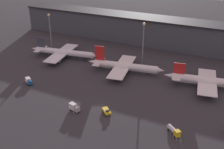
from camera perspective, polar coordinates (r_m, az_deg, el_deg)
The scene contains 11 objects.
ground at distance 132.62m, azimuth -2.34°, elevation -6.68°, with size 600.00×600.00×0.00m, color #2D2D33.
terminal_building at distance 210.43m, azimuth 10.25°, elevation 8.45°, with size 232.53×20.60×20.31m.
airplane_0 at distance 188.93m, azimuth -9.77°, elevation 4.39°, with size 48.36×36.26×12.91m.
airplane_1 at distance 165.58m, azimuth 2.57°, elevation 1.66°, with size 46.37×36.39×14.70m.
airplane_2 at distance 156.18m, azimuth 19.35°, elevation -1.36°, with size 48.99×33.22×12.24m.
service_vehicle_0 at distance 117.67m, azimuth 12.47°, elevation -11.06°, with size 6.64×6.15×3.19m.
service_vehicle_2 at distance 127.67m, azimuth -1.12°, elevation -7.44°, with size 5.83×5.68×2.54m.
service_vehicle_3 at distance 130.08m, azimuth -7.72°, elevation -6.59°, with size 5.88×3.60×3.64m.
service_vehicle_4 at distance 159.17m, azimuth -16.58°, elevation -1.23°, with size 5.91×4.86×3.24m.
lamp_post_0 at distance 204.93m, azimuth -12.53°, elevation 9.49°, with size 1.80×1.80×25.22m.
lamp_post_1 at distance 171.34m, azimuth 6.38°, elevation 7.19°, with size 1.80×1.80×27.27m.
Camera 1 is at (54.35, -98.13, 70.74)m, focal length 45.00 mm.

